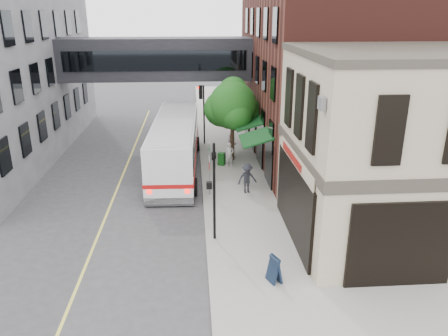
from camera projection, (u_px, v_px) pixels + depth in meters
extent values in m
plane|color=#38383A|center=(208.00, 266.00, 17.94)|extent=(120.00, 120.00, 0.00)
cube|color=gray|center=(228.00, 156.00, 31.18)|extent=(4.00, 60.00, 0.15)
cube|color=tan|center=(410.00, 152.00, 19.05)|extent=(10.00, 8.00, 8.15)
cube|color=#38332B|center=(411.00, 150.00, 19.02)|extent=(10.12, 8.12, 0.50)
cube|color=#38332B|center=(426.00, 52.00, 17.61)|extent=(10.12, 8.12, 0.30)
cube|color=black|center=(294.00, 202.00, 19.46)|extent=(0.14, 6.40, 3.40)
cube|color=black|center=(293.00, 202.00, 19.45)|extent=(0.04, 5.90, 3.00)
cube|color=maroon|center=(292.00, 156.00, 19.35)|extent=(0.03, 3.60, 0.32)
cube|color=#481C16|center=(342.00, 54.00, 30.31)|extent=(12.00, 18.00, 14.00)
cube|color=black|center=(245.00, 117.00, 30.03)|extent=(1.80, 13.00, 0.40)
cube|color=black|center=(157.00, 59.00, 32.40)|extent=(14.00, 3.00, 3.00)
cube|color=black|center=(155.00, 61.00, 30.95)|extent=(13.00, 0.08, 1.40)
cube|color=black|center=(158.00, 57.00, 33.86)|extent=(13.00, 0.08, 1.40)
cylinder|color=black|center=(214.00, 193.00, 19.03)|extent=(0.12, 0.12, 4.50)
cube|color=black|center=(209.00, 185.00, 18.89)|extent=(0.25, 0.22, 0.30)
imported|color=black|center=(214.00, 152.00, 18.40)|extent=(0.20, 0.16, 1.00)
cylinder|color=black|center=(204.00, 115.00, 33.09)|extent=(0.12, 0.12, 4.50)
cube|color=black|center=(201.00, 111.00, 32.96)|extent=(0.25, 0.22, 0.30)
cube|color=black|center=(201.00, 92.00, 32.48)|extent=(0.28, 0.28, 1.00)
sphere|color=#FF0C05|center=(198.00, 87.00, 32.35)|extent=(0.18, 0.18, 0.18)
cylinder|color=gray|center=(210.00, 169.00, 23.97)|extent=(0.08, 0.08, 3.00)
cube|color=white|center=(209.00, 157.00, 23.73)|extent=(0.03, 0.75, 0.22)
cube|color=#0C591E|center=(209.00, 148.00, 23.54)|extent=(0.03, 0.70, 0.18)
cube|color=#B20C0C|center=(209.00, 166.00, 23.90)|extent=(0.03, 0.30, 0.40)
cylinder|color=#382619|center=(232.00, 140.00, 29.76)|extent=(0.28, 0.28, 2.80)
sphere|color=#144913|center=(233.00, 105.00, 28.94)|extent=(3.20, 3.20, 3.20)
sphere|color=#144913|center=(244.00, 110.00, 29.60)|extent=(2.20, 2.20, 2.20)
sphere|color=#144913|center=(222.00, 109.00, 29.27)|extent=(2.40, 2.40, 2.40)
sphere|color=#144913|center=(233.00, 92.00, 29.24)|extent=(2.00, 2.00, 2.00)
cube|color=#D8CC4C|center=(121.00, 180.00, 26.97)|extent=(0.12, 40.00, 0.01)
cube|color=white|center=(175.00, 144.00, 28.26)|extent=(3.04, 12.18, 3.05)
cube|color=black|center=(175.00, 136.00, 28.08)|extent=(3.09, 11.97, 1.10)
cube|color=#B20C0C|center=(176.00, 152.00, 28.44)|extent=(3.10, 12.20, 0.23)
cylinder|color=black|center=(147.00, 187.00, 24.47)|extent=(0.35, 1.06, 1.05)
cylinder|color=black|center=(194.00, 187.00, 24.57)|extent=(0.35, 1.06, 1.05)
cylinder|color=black|center=(162.00, 144.00, 32.38)|extent=(0.35, 1.06, 1.05)
cylinder|color=black|center=(197.00, 144.00, 32.48)|extent=(0.35, 1.06, 1.05)
imported|color=silver|center=(229.00, 155.00, 28.65)|extent=(0.67, 0.53, 1.62)
imported|color=pink|center=(232.00, 146.00, 30.51)|extent=(1.01, 0.96, 1.65)
imported|color=#212329|center=(247.00, 178.00, 24.48)|extent=(1.22, 0.86, 1.71)
cube|color=#114E15|center=(222.00, 159.00, 29.07)|extent=(0.54, 0.51, 0.85)
cube|color=black|center=(274.00, 269.00, 16.47)|extent=(0.58, 0.69, 1.05)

